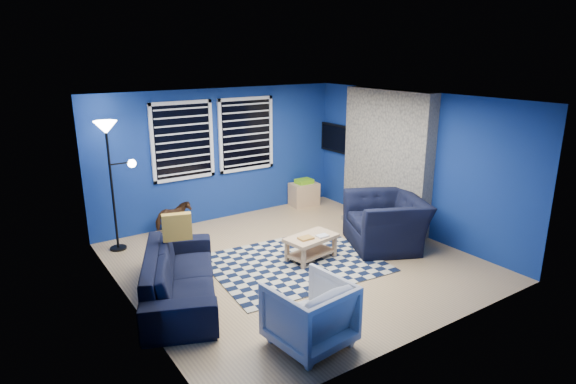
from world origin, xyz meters
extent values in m
plane|color=tan|center=(0.00, 0.00, 0.00)|extent=(5.00, 5.00, 0.00)
plane|color=white|center=(0.00, 0.00, 2.50)|extent=(5.00, 5.00, 0.00)
plane|color=navy|center=(0.00, 2.50, 1.25)|extent=(5.00, 0.00, 5.00)
plane|color=navy|center=(-2.50, 0.00, 1.25)|extent=(0.00, 5.00, 5.00)
plane|color=navy|center=(2.50, 0.00, 1.25)|extent=(0.00, 5.00, 5.00)
cube|color=gray|center=(2.37, 0.50, 1.25)|extent=(0.26, 2.00, 2.50)
cube|color=black|center=(2.23, 0.50, 0.35)|extent=(0.04, 0.70, 0.60)
cube|color=gray|center=(2.10, 0.50, 0.04)|extent=(0.50, 1.20, 0.08)
cube|color=black|center=(-0.75, 2.48, 1.60)|extent=(1.05, 0.02, 1.30)
cube|color=white|center=(-0.75, 2.47, 2.28)|extent=(1.17, 0.05, 0.06)
cube|color=white|center=(-0.75, 2.47, 0.92)|extent=(1.17, 0.05, 0.06)
cube|color=black|center=(0.55, 2.48, 1.60)|extent=(1.05, 0.02, 1.30)
cube|color=white|center=(0.55, 2.47, 2.28)|extent=(1.17, 0.05, 0.06)
cube|color=white|center=(0.55, 2.47, 0.92)|extent=(1.17, 0.05, 0.06)
cube|color=black|center=(2.45, 2.00, 1.40)|extent=(0.06, 1.00, 0.58)
cube|color=black|center=(2.42, 2.00, 1.40)|extent=(0.01, 0.92, 0.50)
cube|color=black|center=(-0.05, -0.06, 0.01)|extent=(2.66, 2.20, 0.02)
imported|color=black|center=(-1.90, -0.09, 0.33)|extent=(2.41, 1.67, 0.65)
imported|color=black|center=(1.62, -0.31, 0.42)|extent=(1.66, 1.58, 0.85)
imported|color=gray|center=(-1.12, -1.89, 0.38)|extent=(0.90, 0.92, 0.76)
imported|color=#482D17|center=(-1.13, 2.16, 0.33)|extent=(0.30, 0.62, 0.52)
cube|color=tan|center=(0.25, -0.07, 0.36)|extent=(0.87, 0.59, 0.05)
cube|color=tan|center=(0.25, -0.07, 0.11)|extent=(0.79, 0.50, 0.03)
cube|color=#AC7831|center=(0.12, -0.12, 0.40)|extent=(0.24, 0.19, 0.03)
cube|color=silver|center=(0.39, -0.18, 0.40)|extent=(0.20, 0.16, 0.03)
cube|color=tan|center=(-0.09, -0.25, 0.17)|extent=(0.06, 0.06, 0.33)
cube|color=tan|center=(0.60, -0.25, 0.17)|extent=(0.06, 0.06, 0.33)
cube|color=tan|center=(-0.09, 0.11, 0.17)|extent=(0.06, 0.06, 0.33)
cube|color=tan|center=(0.60, 0.11, 0.17)|extent=(0.06, 0.06, 0.33)
cube|color=tan|center=(1.78, 2.25, 0.24)|extent=(0.60, 0.43, 0.48)
cube|color=black|center=(1.78, 2.25, 0.24)|extent=(0.52, 0.38, 0.38)
cube|color=#77C917|center=(1.78, 2.25, 0.52)|extent=(0.36, 0.29, 0.09)
cylinder|color=black|center=(-2.15, 2.04, 0.02)|extent=(0.27, 0.27, 0.03)
cylinder|color=black|center=(-2.15, 2.04, 1.00)|extent=(0.04, 0.04, 1.97)
cone|color=white|center=(-2.15, 2.04, 2.02)|extent=(0.36, 0.36, 0.20)
sphere|color=white|center=(-1.82, 1.98, 1.42)|extent=(0.13, 0.13, 0.13)
cube|color=gold|center=(-1.75, 0.31, 0.84)|extent=(0.41, 0.23, 0.38)
camera|label=1|loc=(-3.92, -5.65, 3.15)|focal=30.00mm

